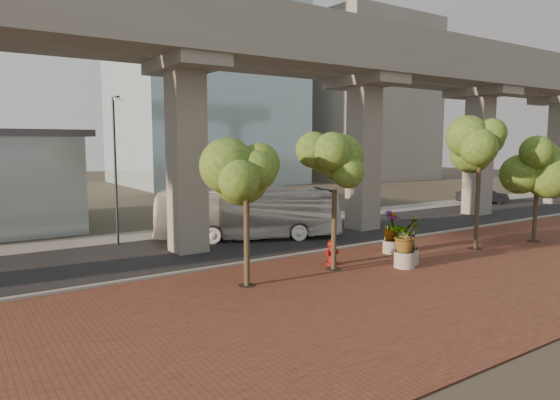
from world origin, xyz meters
TOP-DOWN VIEW (x-y plane):
  - ground at (0.00, 0.00)m, footprint 160.00×160.00m
  - brick_plaza at (0.00, -8.00)m, footprint 70.00×13.00m
  - asphalt_road at (0.00, 2.00)m, footprint 90.00×8.00m
  - curb_strip at (0.00, -2.00)m, footprint 70.00×0.25m
  - far_sidewalk at (0.00, 7.50)m, footprint 90.00×3.00m
  - transit_viaduct at (0.00, 2.00)m, footprint 72.00×5.60m
  - midrise_block at (38.00, 36.00)m, footprint 18.00×16.00m
  - transit_bus at (-1.84, 3.14)m, footprint 10.63×6.53m
  - parked_car at (24.24, 5.69)m, footprint 4.73×3.14m
  - fire_hydrant at (-1.83, -4.34)m, footprint 0.60×0.54m
  - planter_front at (0.50, -6.51)m, footprint 2.02×2.02m
  - planter_right at (2.16, -4.14)m, footprint 1.97×1.97m
  - planter_left at (1.14, -6.17)m, footprint 2.01×2.01m
  - street_tree_far_west at (-6.67, -5.07)m, footprint 3.49×3.49m
  - street_tree_near_west at (-2.29, -5.01)m, footprint 3.17×3.17m
  - street_tree_near_east at (6.55, -5.89)m, footprint 3.42×3.42m
  - street_tree_far_east at (11.00, -6.49)m, footprint 3.84×3.84m
  - streetlamp_west at (-8.55, 5.39)m, footprint 0.39×1.14m
  - streetlamp_east at (9.82, 6.34)m, footprint 0.43×1.27m

SIDE VIEW (x-z plane):
  - ground at x=0.00m, z-range 0.00..0.00m
  - asphalt_road at x=0.00m, z-range 0.00..0.04m
  - brick_plaza at x=0.00m, z-range 0.00..0.06m
  - far_sidewalk at x=0.00m, z-range 0.00..0.06m
  - curb_strip at x=0.00m, z-range 0.00..0.16m
  - fire_hydrant at x=-1.83m, z-range 0.04..1.23m
  - parked_car at x=24.24m, z-range 0.00..1.47m
  - planter_right at x=2.16m, z-range 0.28..2.39m
  - planter_left at x=1.14m, z-range 0.30..2.51m
  - planter_front at x=0.50m, z-range 0.30..2.52m
  - transit_bus at x=-1.84m, z-range 0.00..2.93m
  - street_tree_far_east at x=11.00m, z-range 1.20..7.02m
  - street_tree_near_west at x=-2.29m, z-range 1.51..7.36m
  - streetlamp_west at x=-8.55m, z-range 0.66..8.52m
  - street_tree_far_west at x=-6.67m, z-range 1.57..7.82m
  - streetlamp_east at x=9.82m, z-range 0.73..9.51m
  - street_tree_near_east at x=6.55m, z-range 1.85..8.60m
  - transit_viaduct at x=0.00m, z-range 1.09..13.49m
  - midrise_block at x=38.00m, z-range 0.00..24.00m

